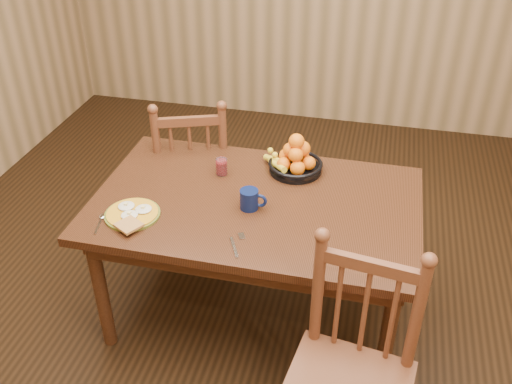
% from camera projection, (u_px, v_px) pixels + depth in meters
% --- Properties ---
extents(room, '(4.52, 5.02, 2.72)m').
position_uv_depth(room, '(256.00, 87.00, 2.48)').
color(room, black).
rests_on(room, ground).
extents(dining_table, '(1.60, 1.00, 0.75)m').
position_uv_depth(dining_table, '(256.00, 214.00, 2.86)').
color(dining_table, black).
rests_on(dining_table, ground).
extents(chair_far, '(0.58, 0.57, 1.01)m').
position_uv_depth(chair_far, '(192.00, 174.00, 3.51)').
color(chair_far, '#532B19').
rests_on(chair_far, ground).
extents(chair_near, '(0.53, 0.51, 1.04)m').
position_uv_depth(chair_near, '(350.00, 379.00, 2.22)').
color(chair_near, '#532B19').
rests_on(chair_near, ground).
extents(breakfast_plate, '(0.26, 0.31, 0.04)m').
position_uv_depth(breakfast_plate, '(132.00, 214.00, 2.69)').
color(breakfast_plate, '#59601E').
rests_on(breakfast_plate, dining_table).
extents(fork, '(0.07, 0.18, 0.00)m').
position_uv_depth(fork, '(237.00, 243.00, 2.52)').
color(fork, silver).
rests_on(fork, dining_table).
extents(spoon, '(0.05, 0.16, 0.01)m').
position_uv_depth(spoon, '(101.00, 219.00, 2.67)').
color(spoon, silver).
rests_on(spoon, dining_table).
extents(coffee_mug, '(0.13, 0.09, 0.10)m').
position_uv_depth(coffee_mug, '(250.00, 199.00, 2.73)').
color(coffee_mug, '#0A143A').
rests_on(coffee_mug, dining_table).
extents(juice_glass, '(0.06, 0.06, 0.09)m').
position_uv_depth(juice_glass, '(222.00, 167.00, 2.99)').
color(juice_glass, silver).
rests_on(juice_glass, dining_table).
extents(fruit_bowl, '(0.32, 0.29, 0.22)m').
position_uv_depth(fruit_bowl, '(295.00, 160.00, 3.01)').
color(fruit_bowl, black).
rests_on(fruit_bowl, dining_table).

